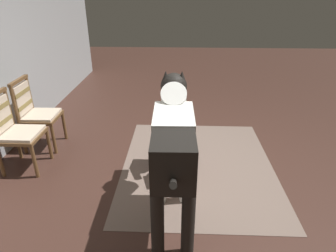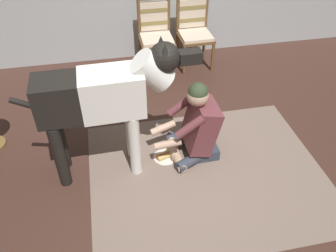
# 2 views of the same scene
# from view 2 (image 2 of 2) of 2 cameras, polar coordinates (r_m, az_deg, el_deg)

# --- Properties ---
(ground_plane) EXTENTS (16.02, 16.02, 0.00)m
(ground_plane) POSITION_cam_2_polar(r_m,az_deg,el_deg) (3.42, 4.07, -9.22)
(ground_plane) COLOR #412820
(area_rug) EXTENTS (2.31, 1.89, 0.01)m
(area_rug) POSITION_cam_2_polar(r_m,az_deg,el_deg) (3.51, 6.46, -7.69)
(area_rug) COLOR #776358
(area_rug) RESTS_ON ground
(dining_chair_left_of_pair) EXTENTS (0.46, 0.47, 0.98)m
(dining_chair_left_of_pair) POSITION_cam_2_polar(r_m,az_deg,el_deg) (4.96, -2.06, 15.30)
(dining_chair_left_of_pair) COLOR brown
(dining_chair_left_of_pair) RESTS_ON ground
(dining_chair_right_of_pair) EXTENTS (0.47, 0.47, 0.98)m
(dining_chair_right_of_pair) POSITION_cam_2_polar(r_m,az_deg,el_deg) (5.07, 4.29, 15.77)
(dining_chair_right_of_pair) COLOR brown
(dining_chair_right_of_pair) RESTS_ON ground
(person_sitting_on_floor) EXTENTS (0.68, 0.58, 0.87)m
(person_sitting_on_floor) POSITION_cam_2_polar(r_m,az_deg,el_deg) (3.48, 4.61, -0.15)
(person_sitting_on_floor) COLOR #353A48
(person_sitting_on_floor) RESTS_ON ground
(large_dog) EXTENTS (1.63, 0.37, 1.33)m
(large_dog) POSITION_cam_2_polar(r_m,az_deg,el_deg) (3.07, -10.32, 4.69)
(large_dog) COLOR white
(large_dog) RESTS_ON ground
(hot_dog_on_plate) EXTENTS (0.25, 0.25, 0.06)m
(hot_dog_on_plate) POSITION_cam_2_polar(r_m,az_deg,el_deg) (3.63, -0.45, -4.90)
(hot_dog_on_plate) COLOR white
(hot_dog_on_plate) RESTS_ON ground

